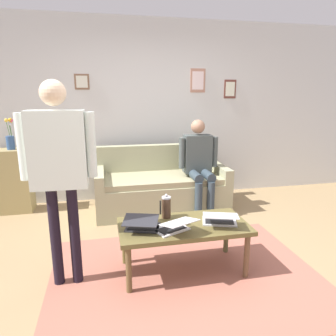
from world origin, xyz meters
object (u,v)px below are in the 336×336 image
at_px(laptop_center, 220,219).
at_px(side_shelf, 15,181).
at_px(laptop_left, 173,226).
at_px(french_press, 166,207).
at_px(person_standing, 59,160).
at_px(coffee_table, 183,229).
at_px(laptop_right, 142,225).
at_px(couch, 161,187).
at_px(flower_vase, 10,138).
at_px(person_seated, 199,161).

bearing_deg(laptop_center, side_shelf, -41.98).
bearing_deg(laptop_left, laptop_center, -172.20).
xyz_separation_m(french_press, person_standing, (0.91, 0.16, 0.54)).
bearing_deg(coffee_table, laptop_right, 4.63).
distance_m(couch, person_standing, 2.12).
distance_m(french_press, side_shelf, 2.50).
xyz_separation_m(coffee_table, french_press, (0.12, -0.19, 0.16)).
relative_size(french_press, flower_vase, 0.57).
height_order(laptop_right, side_shelf, side_shelf).
bearing_deg(laptop_center, couch, -82.41).
height_order(person_standing, person_seated, person_standing).
height_order(laptop_center, person_seated, person_seated).
bearing_deg(flower_vase, laptop_right, 127.55).
distance_m(french_press, person_standing, 1.07).
height_order(laptop_left, person_standing, person_standing).
bearing_deg(flower_vase, coffee_table, 134.38).
bearing_deg(flower_vase, laptop_center, 138.00).
bearing_deg(person_standing, couch, -125.28).
height_order(french_press, person_standing, person_standing).
bearing_deg(coffee_table, laptop_left, 44.97).
xyz_separation_m(side_shelf, person_standing, (-0.86, 1.91, 0.66)).
xyz_separation_m(laptop_center, laptop_right, (0.71, -0.03, 0.00)).
relative_size(french_press, person_seated, 0.19).
distance_m(coffee_table, laptop_left, 0.20).
relative_size(laptop_left, laptop_right, 1.17).
bearing_deg(laptop_left, person_seated, -115.08).
relative_size(laptop_left, french_press, 1.82).
bearing_deg(french_press, laptop_center, 151.05).
bearing_deg(french_press, person_seated, -120.32).
relative_size(couch, laptop_left, 4.20).
distance_m(laptop_center, laptop_right, 0.71).
bearing_deg(side_shelf, person_seated, 167.88).
bearing_deg(coffee_table, couch, -93.49).
relative_size(couch, french_press, 7.62).
bearing_deg(laptop_center, french_press, -28.95).
relative_size(flower_vase, person_seated, 0.33).
relative_size(laptop_center, laptop_right, 1.09).
height_order(coffee_table, person_standing, person_standing).
bearing_deg(person_standing, laptop_right, 175.01).
xyz_separation_m(coffee_table, person_standing, (1.04, -0.03, 0.69)).
height_order(coffee_table, side_shelf, side_shelf).
distance_m(flower_vase, person_seated, 2.56).
distance_m(couch, flower_vase, 2.15).
bearing_deg(person_seated, couch, -24.66).
bearing_deg(coffee_table, flower_vase, -45.62).
bearing_deg(laptop_right, french_press, -140.37).
distance_m(french_press, person_seated, 1.42).
relative_size(coffee_table, side_shelf, 1.33).
bearing_deg(laptop_right, person_standing, -4.99).
relative_size(coffee_table, person_standing, 0.68).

